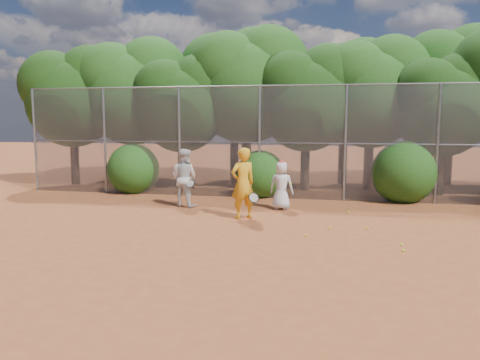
# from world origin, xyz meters

# --- Properties ---
(ground) EXTENTS (80.00, 80.00, 0.00)m
(ground) POSITION_xyz_m (0.00, 0.00, 0.00)
(ground) COLOR brown
(ground) RESTS_ON ground
(fence_back) EXTENTS (20.05, 0.09, 4.03)m
(fence_back) POSITION_xyz_m (-0.12, 6.00, 2.05)
(fence_back) COLOR gray
(fence_back) RESTS_ON ground
(tree_0) EXTENTS (4.38, 3.81, 6.00)m
(tree_0) POSITION_xyz_m (-9.44, 8.04, 3.93)
(tree_0) COLOR black
(tree_0) RESTS_ON ground
(tree_1) EXTENTS (4.64, 4.03, 6.35)m
(tree_1) POSITION_xyz_m (-6.94, 8.54, 4.16)
(tree_1) COLOR black
(tree_1) RESTS_ON ground
(tree_2) EXTENTS (3.99, 3.47, 5.47)m
(tree_2) POSITION_xyz_m (-4.45, 7.83, 3.58)
(tree_2) COLOR black
(tree_2) RESTS_ON ground
(tree_3) EXTENTS (4.89, 4.26, 6.70)m
(tree_3) POSITION_xyz_m (-1.94, 8.84, 4.40)
(tree_3) COLOR black
(tree_3) RESTS_ON ground
(tree_4) EXTENTS (4.19, 3.64, 5.73)m
(tree_4) POSITION_xyz_m (0.55, 8.24, 3.76)
(tree_4) COLOR black
(tree_4) RESTS_ON ground
(tree_5) EXTENTS (4.51, 3.92, 6.17)m
(tree_5) POSITION_xyz_m (3.06, 9.04, 4.05)
(tree_5) COLOR black
(tree_5) RESTS_ON ground
(tree_6) EXTENTS (3.86, 3.36, 5.29)m
(tree_6) POSITION_xyz_m (5.55, 8.03, 3.47)
(tree_6) COLOR black
(tree_6) RESTS_ON ground
(tree_9) EXTENTS (4.83, 4.20, 6.62)m
(tree_9) POSITION_xyz_m (-7.94, 10.84, 4.34)
(tree_9) COLOR black
(tree_9) RESTS_ON ground
(tree_10) EXTENTS (5.15, 4.48, 7.06)m
(tree_10) POSITION_xyz_m (-2.93, 11.05, 4.63)
(tree_10) COLOR black
(tree_10) RESTS_ON ground
(tree_11) EXTENTS (4.64, 4.03, 6.35)m
(tree_11) POSITION_xyz_m (2.06, 10.64, 4.16)
(tree_11) COLOR black
(tree_11) RESTS_ON ground
(tree_12) EXTENTS (5.02, 4.37, 6.88)m
(tree_12) POSITION_xyz_m (6.56, 11.24, 4.51)
(tree_12) COLOR black
(tree_12) RESTS_ON ground
(bush_0) EXTENTS (2.00, 2.00, 2.00)m
(bush_0) POSITION_xyz_m (-6.00, 6.30, 1.00)
(bush_0) COLOR #1A4411
(bush_0) RESTS_ON ground
(bush_1) EXTENTS (1.80, 1.80, 1.80)m
(bush_1) POSITION_xyz_m (-1.00, 6.30, 0.90)
(bush_1) COLOR #1A4411
(bush_1) RESTS_ON ground
(bush_2) EXTENTS (2.20, 2.20, 2.20)m
(bush_2) POSITION_xyz_m (4.00, 6.30, 1.10)
(bush_2) COLOR #1A4411
(bush_2) RESTS_ON ground
(player_yellow) EXTENTS (0.97, 0.84, 2.04)m
(player_yellow) POSITION_xyz_m (-0.90, 2.40, 1.02)
(player_yellow) COLOR gold
(player_yellow) RESTS_ON ground
(player_teen) EXTENTS (0.79, 0.56, 1.55)m
(player_teen) POSITION_xyz_m (0.03, 3.98, 0.77)
(player_teen) COLOR silver
(player_teen) RESTS_ON ground
(player_white) EXTENTS (1.08, 0.94, 1.89)m
(player_white) POSITION_xyz_m (-3.14, 3.88, 0.94)
(player_white) COLOR silver
(player_white) RESTS_ON ground
(ball_0) EXTENTS (0.07, 0.07, 0.07)m
(ball_0) POSITION_xyz_m (1.58, 1.56, 0.03)
(ball_0) COLOR yellow
(ball_0) RESTS_ON ground
(ball_1) EXTENTS (0.07, 0.07, 0.07)m
(ball_1) POSITION_xyz_m (2.53, 1.68, 0.03)
(ball_1) COLOR yellow
(ball_1) RESTS_ON ground
(ball_2) EXTENTS (0.07, 0.07, 0.07)m
(ball_2) POSITION_xyz_m (3.17, 0.22, 0.03)
(ball_2) COLOR yellow
(ball_2) RESTS_ON ground
(ball_3) EXTENTS (0.07, 0.07, 0.07)m
(ball_3) POSITION_xyz_m (3.15, -0.27, 0.03)
(ball_3) COLOR yellow
(ball_3) RESTS_ON ground
(ball_4) EXTENTS (0.07, 0.07, 0.07)m
(ball_4) POSITION_xyz_m (1.02, 0.65, 0.03)
(ball_4) COLOR yellow
(ball_4) RESTS_ON ground
(ball_5) EXTENTS (0.07, 0.07, 0.07)m
(ball_5) POSITION_xyz_m (2.12, 3.76, 0.03)
(ball_5) COLOR yellow
(ball_5) RESTS_ON ground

